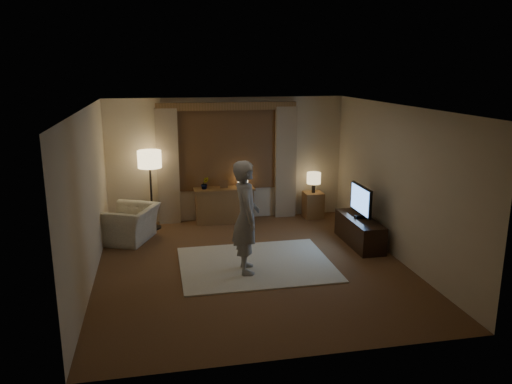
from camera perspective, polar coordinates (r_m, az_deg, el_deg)
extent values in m
cube|color=brown|center=(8.35, -0.45, -8.50)|extent=(5.00, 5.50, 0.02)
cube|color=silver|center=(7.73, -0.49, 9.74)|extent=(5.00, 5.50, 0.02)
cube|color=beige|center=(10.60, -3.31, 3.75)|extent=(5.00, 0.02, 2.60)
cube|color=beige|center=(5.37, 5.16, -6.62)|extent=(5.00, 0.02, 2.60)
cube|color=beige|center=(7.88, -18.71, -0.60)|extent=(0.02, 5.50, 2.60)
cube|color=beige|center=(8.76, 15.88, 1.03)|extent=(0.02, 5.50, 2.60)
cube|color=black|center=(10.53, -3.30, 5.06)|extent=(2.00, 0.01, 1.70)
cube|color=brown|center=(10.52, -3.30, 5.05)|extent=(2.08, 0.04, 1.78)
cube|color=tan|center=(10.42, -10.04, 2.81)|extent=(0.45, 0.12, 2.40)
cube|color=tan|center=(10.76, 3.40, 3.36)|extent=(0.45, 0.12, 2.40)
cube|color=brown|center=(10.37, -3.32, 9.76)|extent=(2.90, 0.14, 0.16)
cube|color=beige|center=(8.39, -0.01, -8.23)|extent=(2.50, 2.00, 0.02)
cube|color=brown|center=(10.55, -3.64, -1.60)|extent=(1.20, 0.40, 0.70)
cube|color=brown|center=(10.44, -3.67, 0.77)|extent=(0.16, 0.02, 0.20)
imported|color=#999999|center=(10.38, -5.87, 0.94)|extent=(0.17, 0.13, 0.30)
cylinder|color=black|center=(10.51, -1.51, 0.66)|extent=(0.08, 0.08, 0.12)
cylinder|color=#FFDD99|center=(10.47, -1.52, 1.46)|extent=(0.22, 0.22, 0.18)
cylinder|color=black|center=(10.43, -11.68, -3.98)|extent=(0.34, 0.34, 0.03)
cylinder|color=black|center=(10.26, -11.85, -0.68)|extent=(0.04, 0.04, 1.27)
cylinder|color=#FFDD99|center=(10.09, -12.08, 3.69)|extent=(0.47, 0.47, 0.34)
imported|color=beige|center=(9.70, -14.25, -3.55)|extent=(1.21, 1.28, 0.66)
cube|color=brown|center=(10.94, 6.53, -1.48)|extent=(0.40, 0.40, 0.56)
cylinder|color=black|center=(10.85, 6.59, 0.46)|extent=(0.08, 0.08, 0.20)
cylinder|color=#FFDD99|center=(10.80, 6.62, 1.59)|extent=(0.30, 0.30, 0.24)
cube|color=black|center=(9.44, 11.74, -4.41)|extent=(0.45, 1.40, 0.50)
cube|color=black|center=(9.36, 11.82, -2.79)|extent=(0.21, 0.09, 0.06)
cube|color=black|center=(9.27, 11.92, -0.86)|extent=(0.05, 0.85, 0.52)
cube|color=#558BE6|center=(9.26, 11.76, -0.87)|extent=(0.00, 0.79, 0.47)
imported|color=#A39F96|center=(7.81, -1.14, -2.88)|extent=(0.46, 0.67, 1.80)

